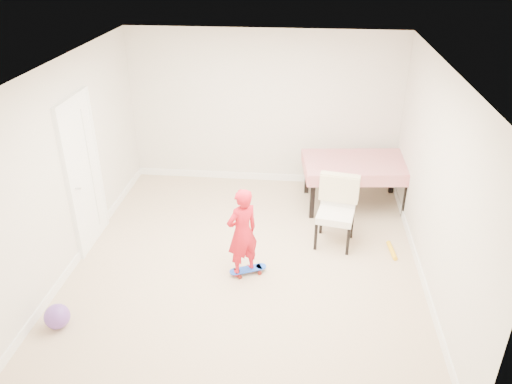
# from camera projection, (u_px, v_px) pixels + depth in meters

# --- Properties ---
(ground) EXTENTS (5.00, 5.00, 0.00)m
(ground) POSITION_uv_depth(u_px,v_px,m) (247.00, 261.00, 6.66)
(ground) COLOR tan
(ground) RESTS_ON ground
(ceiling) EXTENTS (4.50, 5.00, 0.04)m
(ceiling) POSITION_uv_depth(u_px,v_px,m) (245.00, 68.00, 5.46)
(ceiling) COLOR white
(ceiling) RESTS_ON wall_back
(wall_back) EXTENTS (4.50, 0.04, 2.60)m
(wall_back) POSITION_uv_depth(u_px,v_px,m) (264.00, 109.00, 8.24)
(wall_back) COLOR beige
(wall_back) RESTS_ON ground
(wall_front) EXTENTS (4.50, 0.04, 2.60)m
(wall_front) POSITION_uv_depth(u_px,v_px,m) (208.00, 311.00, 3.87)
(wall_front) COLOR beige
(wall_front) RESTS_ON ground
(wall_left) EXTENTS (0.04, 5.00, 2.60)m
(wall_left) POSITION_uv_depth(u_px,v_px,m) (70.00, 166.00, 6.26)
(wall_left) COLOR beige
(wall_left) RESTS_ON ground
(wall_right) EXTENTS (0.04, 5.00, 2.60)m
(wall_right) POSITION_uv_depth(u_px,v_px,m) (434.00, 182.00, 5.86)
(wall_right) COLOR beige
(wall_right) RESTS_ON ground
(door) EXTENTS (0.11, 0.94, 2.11)m
(door) POSITION_uv_depth(u_px,v_px,m) (84.00, 175.00, 6.65)
(door) COLOR white
(door) RESTS_ON ground
(baseboard_back) EXTENTS (4.50, 0.02, 0.12)m
(baseboard_back) POSITION_uv_depth(u_px,v_px,m) (264.00, 177.00, 8.83)
(baseboard_back) COLOR white
(baseboard_back) RESTS_ON ground
(baseboard_left) EXTENTS (0.02, 5.00, 0.12)m
(baseboard_left) POSITION_uv_depth(u_px,v_px,m) (85.00, 248.00, 6.84)
(baseboard_left) COLOR white
(baseboard_left) RESTS_ON ground
(baseboard_right) EXTENTS (0.02, 5.00, 0.12)m
(baseboard_right) POSITION_uv_depth(u_px,v_px,m) (419.00, 268.00, 6.43)
(baseboard_right) COLOR white
(baseboard_right) RESTS_ON ground
(dining_table) EXTENTS (1.71, 1.18, 0.76)m
(dining_table) POSITION_uv_depth(u_px,v_px,m) (355.00, 183.00, 7.88)
(dining_table) COLOR #B91D09
(dining_table) RESTS_ON ground
(dining_chair) EXTENTS (0.64, 0.71, 0.99)m
(dining_chair) POSITION_uv_depth(u_px,v_px,m) (336.00, 213.00, 6.82)
(dining_chair) COLOR white
(dining_chair) RESTS_ON ground
(skateboard) EXTENTS (0.52, 0.36, 0.07)m
(skateboard) POSITION_uv_depth(u_px,v_px,m) (248.00, 271.00, 6.41)
(skateboard) COLOR blue
(skateboard) RESTS_ON ground
(child) EXTENTS (0.52, 0.50, 1.19)m
(child) POSITION_uv_depth(u_px,v_px,m) (242.00, 235.00, 6.14)
(child) COLOR red
(child) RESTS_ON ground
(balloon) EXTENTS (0.28, 0.28, 0.28)m
(balloon) POSITION_uv_depth(u_px,v_px,m) (57.00, 316.00, 5.51)
(balloon) COLOR #6C43A1
(balloon) RESTS_ON ground
(foam_toy) EXTENTS (0.10, 0.40, 0.06)m
(foam_toy) POSITION_uv_depth(u_px,v_px,m) (392.00, 250.00, 6.84)
(foam_toy) COLOR yellow
(foam_toy) RESTS_ON ground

